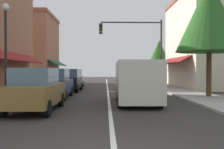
{
  "coord_description": "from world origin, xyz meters",
  "views": [
    {
      "loc": [
        -0.18,
        -4.38,
        1.69
      ],
      "look_at": [
        0.34,
        15.89,
        1.33
      ],
      "focal_mm": 40.71,
      "sensor_mm": 36.0,
      "label": 1
    }
  ],
  "objects_px": {
    "street_lamp_left_near": "(6,37)",
    "parked_car_nearest_left": "(36,90)",
    "traffic_signal_mast_arm": "(140,41)",
    "parked_car_far_left": "(73,78)",
    "tree_right_far": "(159,53)",
    "parked_car_second_left": "(55,84)",
    "parked_car_third_left": "(69,80)",
    "tree_right_near": "(209,16)",
    "van_in_lane": "(136,81)"
  },
  "relations": [
    {
      "from": "parked_car_third_left",
      "to": "traffic_signal_mast_arm",
      "type": "relative_size",
      "value": 0.67
    },
    {
      "from": "parked_car_second_left",
      "to": "parked_car_far_left",
      "type": "relative_size",
      "value": 1.0
    },
    {
      "from": "parked_car_third_left",
      "to": "tree_right_far",
      "type": "xyz_separation_m",
      "value": [
        9.45,
        10.54,
        2.83
      ]
    },
    {
      "from": "traffic_signal_mast_arm",
      "to": "tree_right_far",
      "type": "xyz_separation_m",
      "value": [
        3.45,
        8.28,
        -0.52
      ]
    },
    {
      "from": "parked_car_third_left",
      "to": "parked_car_far_left",
      "type": "distance_m",
      "value": 4.11
    },
    {
      "from": "tree_right_near",
      "to": "parked_car_second_left",
      "type": "bearing_deg",
      "value": 178.68
    },
    {
      "from": "parked_car_nearest_left",
      "to": "parked_car_far_left",
      "type": "relative_size",
      "value": 1.0
    },
    {
      "from": "parked_car_far_left",
      "to": "tree_right_near",
      "type": "bearing_deg",
      "value": -46.14
    },
    {
      "from": "van_in_lane",
      "to": "tree_right_far",
      "type": "height_order",
      "value": "tree_right_far"
    },
    {
      "from": "tree_right_near",
      "to": "tree_right_far",
      "type": "relative_size",
      "value": 1.33
    },
    {
      "from": "parked_car_second_left",
      "to": "van_in_lane",
      "type": "relative_size",
      "value": 0.79
    },
    {
      "from": "parked_car_far_left",
      "to": "tree_right_far",
      "type": "xyz_separation_m",
      "value": [
        9.63,
        6.44,
        2.83
      ]
    },
    {
      "from": "parked_car_nearest_left",
      "to": "street_lamp_left_near",
      "type": "bearing_deg",
      "value": 136.11
    },
    {
      "from": "parked_car_second_left",
      "to": "tree_right_far",
      "type": "xyz_separation_m",
      "value": [
        9.6,
        15.59,
        2.83
      ]
    },
    {
      "from": "parked_car_third_left",
      "to": "street_lamp_left_near",
      "type": "height_order",
      "value": "street_lamp_left_near"
    },
    {
      "from": "parked_car_far_left",
      "to": "parked_car_second_left",
      "type": "bearing_deg",
      "value": -90.66
    },
    {
      "from": "street_lamp_left_near",
      "to": "tree_right_near",
      "type": "xyz_separation_m",
      "value": [
        10.98,
        2.66,
        1.64
      ]
    },
    {
      "from": "parked_car_far_left",
      "to": "street_lamp_left_near",
      "type": "relative_size",
      "value": 0.84
    },
    {
      "from": "parked_car_third_left",
      "to": "street_lamp_left_near",
      "type": "bearing_deg",
      "value": -103.09
    },
    {
      "from": "traffic_signal_mast_arm",
      "to": "tree_right_near",
      "type": "distance_m",
      "value": 8.16
    },
    {
      "from": "parked_car_second_left",
      "to": "parked_car_far_left",
      "type": "bearing_deg",
      "value": 90.36
    },
    {
      "from": "parked_car_nearest_left",
      "to": "traffic_signal_mast_arm",
      "type": "height_order",
      "value": "traffic_signal_mast_arm"
    },
    {
      "from": "parked_car_third_left",
      "to": "tree_right_near",
      "type": "xyz_separation_m",
      "value": [
        9.08,
        -5.26,
        4.04
      ]
    },
    {
      "from": "parked_car_nearest_left",
      "to": "street_lamp_left_near",
      "type": "distance_m",
      "value": 3.62
    },
    {
      "from": "tree_right_near",
      "to": "traffic_signal_mast_arm",
      "type": "bearing_deg",
      "value": 112.28
    },
    {
      "from": "parked_car_third_left",
      "to": "van_in_lane",
      "type": "relative_size",
      "value": 0.79
    },
    {
      "from": "van_in_lane",
      "to": "tree_right_near",
      "type": "height_order",
      "value": "tree_right_near"
    },
    {
      "from": "van_in_lane",
      "to": "tree_right_far",
      "type": "relative_size",
      "value": 0.98
    },
    {
      "from": "van_in_lane",
      "to": "tree_right_far",
      "type": "xyz_separation_m",
      "value": [
        5.0,
        18.03,
        2.56
      ]
    },
    {
      "from": "parked_car_second_left",
      "to": "tree_right_far",
      "type": "height_order",
      "value": "tree_right_far"
    },
    {
      "from": "street_lamp_left_near",
      "to": "parked_car_nearest_left",
      "type": "bearing_deg",
      "value": -44.33
    },
    {
      "from": "parked_car_second_left",
      "to": "tree_right_far",
      "type": "relative_size",
      "value": 0.77
    },
    {
      "from": "parked_car_third_left",
      "to": "van_in_lane",
      "type": "height_order",
      "value": "van_in_lane"
    },
    {
      "from": "parked_car_nearest_left",
      "to": "parked_car_far_left",
      "type": "height_order",
      "value": "same"
    },
    {
      "from": "parked_car_second_left",
      "to": "parked_car_third_left",
      "type": "distance_m",
      "value": 5.04
    },
    {
      "from": "traffic_signal_mast_arm",
      "to": "street_lamp_left_near",
      "type": "xyz_separation_m",
      "value": [
        -7.9,
        -10.18,
        -0.95
      ]
    },
    {
      "from": "parked_car_second_left",
      "to": "parked_car_far_left",
      "type": "distance_m",
      "value": 9.15
    },
    {
      "from": "parked_car_nearest_left",
      "to": "parked_car_second_left",
      "type": "xyz_separation_m",
      "value": [
        -0.19,
        4.77,
        0.0
      ]
    },
    {
      "from": "parked_car_far_left",
      "to": "street_lamp_left_near",
      "type": "xyz_separation_m",
      "value": [
        -1.73,
        -12.03,
        2.41
      ]
    },
    {
      "from": "parked_car_third_left",
      "to": "street_lamp_left_near",
      "type": "relative_size",
      "value": 0.84
    },
    {
      "from": "parked_car_nearest_left",
      "to": "traffic_signal_mast_arm",
      "type": "distance_m",
      "value": 13.88
    },
    {
      "from": "street_lamp_left_near",
      "to": "tree_right_far",
      "type": "bearing_deg",
      "value": 58.41
    },
    {
      "from": "parked_car_second_left",
      "to": "tree_right_near",
      "type": "distance_m",
      "value": 10.08
    },
    {
      "from": "parked_car_third_left",
      "to": "traffic_signal_mast_arm",
      "type": "distance_m",
      "value": 7.23
    },
    {
      "from": "van_in_lane",
      "to": "street_lamp_left_near",
      "type": "distance_m",
      "value": 6.72
    },
    {
      "from": "parked_car_far_left",
      "to": "tree_right_far",
      "type": "relative_size",
      "value": 0.77
    },
    {
      "from": "street_lamp_left_near",
      "to": "parked_car_far_left",
      "type": "bearing_deg",
      "value": 81.83
    },
    {
      "from": "street_lamp_left_near",
      "to": "van_in_lane",
      "type": "bearing_deg",
      "value": 3.9
    },
    {
      "from": "parked_car_nearest_left",
      "to": "tree_right_far",
      "type": "relative_size",
      "value": 0.77
    },
    {
      "from": "traffic_signal_mast_arm",
      "to": "street_lamp_left_near",
      "type": "bearing_deg",
      "value": -127.81
    }
  ]
}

